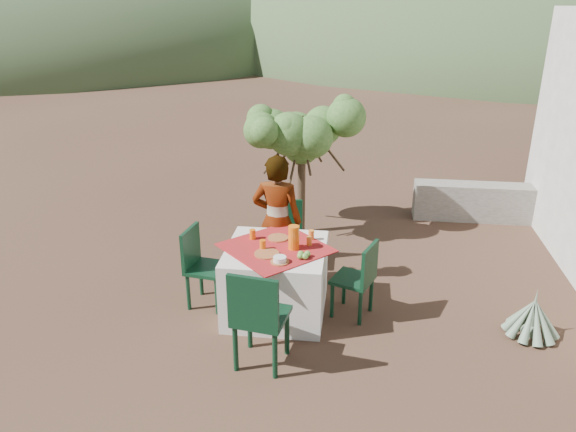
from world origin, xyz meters
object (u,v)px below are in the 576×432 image
Objects in this scene: chair_near at (258,315)px; chair_right at (359,277)px; table at (276,280)px; shrub_tree at (306,139)px; agave at (532,318)px; chair_left at (201,263)px; chair_far at (286,230)px; person at (277,221)px; juice_pitcher at (294,237)px.

chair_near is 1.33m from chair_right.
shrub_tree is (0.09, 2.17, 0.97)m from table.
agave is (2.50, -2.28, -1.15)m from shrub_tree.
table is 1.47× the size of chair_left.
chair_far is at bearing -80.18° from chair_near.
chair_near reaches higher than chair_left.
chair_left is (-0.81, 1.04, -0.06)m from chair_near.
table is at bearing -67.12° from chair_right.
table is 0.84m from chair_left.
chair_near is 1.62m from person.
chair_near is 0.58× the size of shrub_tree.
person is 2.70× the size of agave.
agave is at bearing -42.34° from shrub_tree.
chair_right is at bearing -82.76° from chair_left.
chair_near is at bearing -20.35° from chair_right.
table is 1.57× the size of chair_far.
agave is (2.67, -0.74, -0.59)m from person.
chair_near is at bearing -161.72° from agave.
table is at bearing -92.37° from shrub_tree.
chair_near is at bearing -101.80° from juice_pitcher.
agave is at bearing 168.61° from person.
chair_far is at bearing -118.98° from chair_right.
chair_left is 1.05× the size of chair_right.
person is (0.75, 0.56, 0.29)m from chair_left.
chair_left reaches higher than chair_right.
person is at bearing -101.20° from chair_right.
shrub_tree reaches higher than person.
chair_near is at bearing -90.83° from table.
chair_near is at bearing -91.89° from shrub_tree.
agave is at bearing -2.42° from juice_pitcher.
chair_right is 3.37× the size of juice_pitcher.
person is 2.83m from agave.
table is 0.83× the size of person.
table is 0.87m from chair_right.
chair_right is at bearing 175.52° from agave.
chair_left is at bearing 175.49° from table.
table is 1.31× the size of chair_near.
shrub_tree is at bearing 82.06° from chair_far.
chair_right is at bearing 2.80° from juice_pitcher.
table is 0.99m from chair_near.
chair_near is (-0.01, -0.97, 0.17)m from table.
chair_left is at bearing -113.55° from shrub_tree.
chair_right is (0.87, 0.03, 0.09)m from table.
agave is 2.51m from juice_pitcher.
juice_pitcher is at bearing -87.44° from shrub_tree.
chair_left is at bearing 175.87° from juice_pitcher.
table is at bearing 177.54° from juice_pitcher.
chair_near is 1.72× the size of agave.
chair_right is 0.80m from juice_pitcher.
chair_left is at bearing 177.07° from agave.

